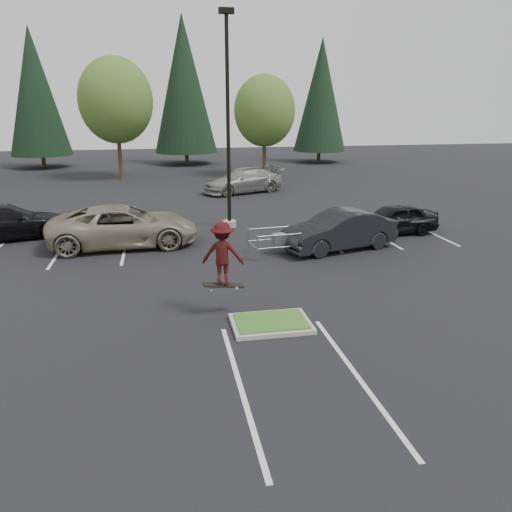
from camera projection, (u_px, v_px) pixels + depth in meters
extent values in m
plane|color=black|center=(271.00, 326.00, 14.01)|extent=(120.00, 120.00, 0.00)
cube|color=gray|center=(271.00, 324.00, 13.99)|extent=(2.20, 1.60, 0.12)
cube|color=#32621F|center=(271.00, 321.00, 13.97)|extent=(1.95, 1.35, 0.05)
cube|color=silver|center=(125.00, 247.00, 21.66)|extent=(0.12, 5.20, 0.01)
cube|color=silver|center=(60.00, 251.00, 21.17)|extent=(0.12, 5.20, 0.01)
cube|color=silver|center=(323.00, 237.00, 23.28)|extent=(0.12, 5.20, 0.01)
cube|color=silver|center=(378.00, 235.00, 23.76)|extent=(0.12, 5.20, 0.01)
cube|color=silver|center=(430.00, 232.00, 24.25)|extent=(0.12, 5.20, 0.01)
cube|color=silver|center=(241.00, 387.00, 10.95)|extent=(0.12, 6.00, 0.01)
cube|color=silver|center=(357.00, 375.00, 11.44)|extent=(0.12, 6.00, 0.01)
cube|color=gray|center=(230.00, 224.00, 25.33)|extent=(0.60, 0.60, 0.30)
cylinder|color=black|center=(228.00, 125.00, 23.92)|extent=(0.18, 0.18, 10.00)
cube|color=black|center=(226.00, 11.00, 22.46)|extent=(0.70, 0.35, 0.25)
cylinder|color=#38281C|center=(120.00, 158.00, 41.08)|extent=(0.32, 0.32, 3.50)
ellipsoid|color=#3D6A27|center=(116.00, 100.00, 39.76)|extent=(5.89, 5.89, 6.77)
sphere|color=#3D6A27|center=(124.00, 110.00, 39.80)|extent=(3.68, 3.68, 3.68)
sphere|color=#3D6A27|center=(110.00, 108.00, 40.21)|extent=(4.05, 4.05, 4.05)
cylinder|color=#38281C|center=(264.00, 158.00, 42.65)|extent=(0.32, 0.32, 3.04)
ellipsoid|color=#3D6A27|center=(264.00, 111.00, 41.50)|extent=(5.12, 5.12, 5.89)
sphere|color=#3D6A27|center=(272.00, 119.00, 41.52)|extent=(3.20, 3.20, 3.20)
sphere|color=#3D6A27|center=(258.00, 117.00, 41.93)|extent=(3.52, 3.52, 3.52)
cylinder|color=#38281C|center=(44.00, 161.00, 48.89)|extent=(0.36, 0.36, 1.20)
cone|color=black|center=(35.00, 92.00, 47.00)|extent=(5.72, 5.72, 11.80)
cylinder|color=#38281C|center=(187.00, 158.00, 51.89)|extent=(0.36, 0.36, 1.20)
cone|color=black|center=(184.00, 85.00, 49.77)|extent=(6.38, 6.38, 13.30)
cylinder|color=#38281C|center=(319.00, 156.00, 53.47)|extent=(0.36, 0.36, 1.20)
cone|color=black|center=(321.00, 95.00, 51.64)|extent=(5.50, 5.50, 11.30)
cylinder|color=#9799A0|center=(257.00, 249.00, 19.59)|extent=(0.05, 0.05, 1.05)
cylinder|color=#9799A0|center=(248.00, 240.00, 20.76)|extent=(0.05, 0.05, 1.05)
cylinder|color=#9799A0|center=(300.00, 245.00, 20.10)|extent=(0.05, 0.05, 1.05)
cylinder|color=#9799A0|center=(289.00, 237.00, 21.27)|extent=(0.05, 0.05, 1.05)
cylinder|color=#9799A0|center=(341.00, 242.00, 20.61)|extent=(0.05, 0.05, 1.05)
cylinder|color=#9799A0|center=(328.00, 234.00, 21.77)|extent=(0.05, 0.05, 1.05)
cylinder|color=#9799A0|center=(300.00, 246.00, 20.11)|extent=(3.63, 0.43, 0.05)
cylinder|color=#9799A0|center=(301.00, 233.00, 19.96)|extent=(3.63, 0.43, 0.05)
cylinder|color=#9799A0|center=(289.00, 238.00, 21.27)|extent=(3.63, 0.43, 0.05)
cylinder|color=#9799A0|center=(289.00, 226.00, 21.13)|extent=(3.63, 0.43, 0.05)
cube|color=#9799A0|center=(282.00, 239.00, 20.49)|extent=(0.82, 0.55, 0.44)
cube|color=black|center=(224.00, 285.00, 14.46)|extent=(1.22, 0.45, 0.21)
cylinder|color=beige|center=(211.00, 290.00, 14.30)|extent=(0.07, 0.04, 0.07)
cylinder|color=beige|center=(211.00, 287.00, 14.53)|extent=(0.07, 0.04, 0.07)
cylinder|color=beige|center=(237.00, 288.00, 14.44)|extent=(0.07, 0.04, 0.07)
cylinder|color=beige|center=(235.00, 285.00, 14.67)|extent=(0.07, 0.04, 0.07)
imported|color=maroon|center=(223.00, 253.00, 14.18)|extent=(1.32, 0.96, 1.83)
imported|color=gray|center=(124.00, 226.00, 21.65)|extent=(6.51, 3.25, 1.77)
imported|color=black|center=(3.00, 222.00, 22.78)|extent=(5.99, 3.76, 1.62)
imported|color=black|center=(339.00, 231.00, 21.16)|extent=(5.29, 3.03, 1.65)
imported|color=black|center=(394.00, 219.00, 23.76)|extent=(4.31, 1.96, 1.43)
imported|color=gray|center=(244.00, 180.00, 34.97)|extent=(6.25, 4.29, 1.68)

